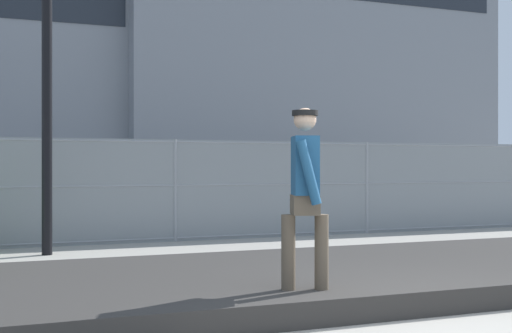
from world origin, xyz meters
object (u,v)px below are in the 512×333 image
(skateboard, at_px, (305,309))
(skater, at_px, (305,193))
(parked_car_far, at_px, (449,185))
(parked_car_mid, at_px, (215,188))

(skateboard, height_order, skater, skater)
(skater, relative_size, parked_car_far, 0.41)
(skater, bearing_deg, parked_car_mid, 75.54)
(parked_car_mid, bearing_deg, skateboard, -104.46)
(skateboard, height_order, parked_car_far, parked_car_far)
(skater, bearing_deg, skateboard, -63.43)
(skateboard, height_order, parked_car_mid, parked_car_mid)
(parked_car_mid, height_order, parked_car_far, same)
(skateboard, distance_m, parked_car_far, 13.89)
(skater, relative_size, parked_car_mid, 0.41)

